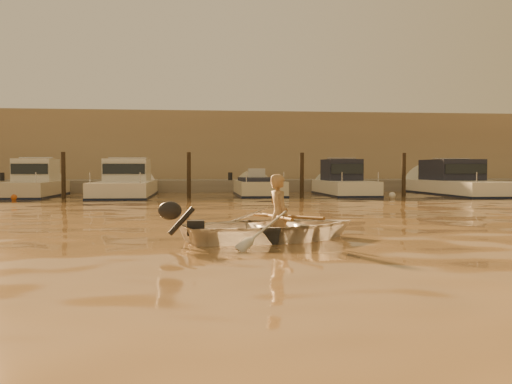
{
  "coord_description": "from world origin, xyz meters",
  "views": [
    {
      "loc": [
        0.03,
        -11.17,
        1.31
      ],
      "look_at": [
        1.47,
        2.09,
        0.75
      ],
      "focal_mm": 40.0,
      "sensor_mm": 36.0,
      "label": 1
    }
  ],
  "objects": [
    {
      "name": "fender_c",
      "position": [
        -2.94,
        13.06,
        0.1
      ],
      "size": [
        0.3,
        0.3,
        0.3
      ],
      "primitive_type": "sphere",
      "color": "silver",
      "rests_on": "ground_plane"
    },
    {
      "name": "quay",
      "position": [
        0.0,
        21.5,
        0.15
      ],
      "size": [
        52.0,
        4.0,
        1.0
      ],
      "primitive_type": "cube",
      "color": "gray",
      "rests_on": "ground_plane"
    },
    {
      "name": "ground_plane",
      "position": [
        0.0,
        0.0,
        0.0
      ],
      "size": [
        160.0,
        160.0,
        0.0
      ],
      "primitive_type": "plane",
      "color": "brown",
      "rests_on": "ground"
    },
    {
      "name": "fender_e",
      "position": [
        8.77,
        13.26,
        0.1
      ],
      "size": [
        0.3,
        0.3,
        0.3
      ],
      "primitive_type": "sphere",
      "color": "silver",
      "rests_on": "ground_plane"
    },
    {
      "name": "waterfront_building",
      "position": [
        0.0,
        27.0,
        2.4
      ],
      "size": [
        46.0,
        7.0,
        4.8
      ],
      "primitive_type": "cube",
      "color": "#9E8466",
      "rests_on": "quay"
    },
    {
      "name": "oar_port",
      "position": [
        1.71,
        -0.84,
        0.42
      ],
      "size": [
        1.05,
        1.88,
        0.13
      ],
      "primitive_type": "cylinder",
      "rotation": [
        1.54,
        0.0,
        0.49
      ],
      "color": "brown",
      "rests_on": "dinghy"
    },
    {
      "name": "piling_4",
      "position": [
        9.5,
        13.8,
        0.9
      ],
      "size": [
        0.18,
        0.18,
        2.2
      ],
      "primitive_type": "cylinder",
      "color": "#2D2319",
      "rests_on": "ground_plane"
    },
    {
      "name": "person",
      "position": [
        1.57,
        -0.88,
        0.45
      ],
      "size": [
        0.5,
        0.63,
        1.5
      ],
      "primitive_type": "imported",
      "rotation": [
        0.0,
        0.0,
        1.85
      ],
      "color": "#9B764D",
      "rests_on": "dinghy"
    },
    {
      "name": "dinghy",
      "position": [
        1.47,
        -0.91,
        0.23
      ],
      "size": [
        3.87,
        3.22,
        0.69
      ],
      "primitive_type": "imported",
      "rotation": [
        0.0,
        0.0,
        1.85
      ],
      "color": "silver",
      "rests_on": "ground_plane"
    },
    {
      "name": "piling_2",
      "position": [
        -0.2,
        13.8,
        0.9
      ],
      "size": [
        0.18,
        0.18,
        2.2
      ],
      "primitive_type": "cylinder",
      "color": "#2D2319",
      "rests_on": "ground_plane"
    },
    {
      "name": "oar_starboard",
      "position": [
        1.52,
        -0.89,
        0.42
      ],
      "size": [
        0.29,
        2.09,
        0.13
      ],
      "primitive_type": "cylinder",
      "rotation": [
        1.54,
        0.0,
        0.11
      ],
      "color": "brown",
      "rests_on": "dinghy"
    },
    {
      "name": "moored_boat_4",
      "position": [
        7.32,
        16.0,
        0.62
      ],
      "size": [
        2.06,
        6.41,
        1.75
      ],
      "primitive_type": null,
      "color": "white",
      "rests_on": "ground_plane"
    },
    {
      "name": "outboard_motor",
      "position": [
        0.03,
        -1.33,
        0.28
      ],
      "size": [
        0.98,
        0.64,
        0.7
      ],
      "primitive_type": null,
      "rotation": [
        0.0,
        0.0,
        0.28
      ],
      "color": "black",
      "rests_on": "dinghy"
    },
    {
      "name": "moored_boat_2",
      "position": [
        -3.16,
        16.0,
        0.62
      ],
      "size": [
        2.5,
        8.29,
        1.75
      ],
      "primitive_type": null,
      "color": "white",
      "rests_on": "ground_plane"
    },
    {
      "name": "moored_boat_1",
      "position": [
        -7.36,
        16.0,
        0.62
      ],
      "size": [
        2.13,
        6.37,
        1.75
      ],
      "primitive_type": null,
      "color": "beige",
      "rests_on": "ground_plane"
    },
    {
      "name": "fender_d",
      "position": [
        3.69,
        13.68,
        0.1
      ],
      "size": [
        0.3,
        0.3,
        0.3
      ],
      "primitive_type": "sphere",
      "color": "#E95A1B",
      "rests_on": "ground_plane"
    },
    {
      "name": "piling_1",
      "position": [
        -5.5,
        13.8,
        0.9
      ],
      "size": [
        0.18,
        0.18,
        2.2
      ],
      "primitive_type": "cylinder",
      "color": "#2D2319",
      "rests_on": "ground_plane"
    },
    {
      "name": "fender_b",
      "position": [
        -7.36,
        13.29,
        0.1
      ],
      "size": [
        0.3,
        0.3,
        0.3
      ],
      "primitive_type": "sphere",
      "color": "#CF5918",
      "rests_on": "ground_plane"
    },
    {
      "name": "moored_boat_5",
      "position": [
        13.16,
        16.0,
        0.62
      ],
      "size": [
        2.76,
        9.09,
        1.75
      ],
      "primitive_type": null,
      "color": "white",
      "rests_on": "ground_plane"
    },
    {
      "name": "moored_boat_3",
      "position": [
        3.12,
        16.0,
        0.22
      ],
      "size": [
        2.07,
        5.97,
        0.95
      ],
      "primitive_type": null,
      "color": "beige",
      "rests_on": "ground_plane"
    },
    {
      "name": "piling_3",
      "position": [
        4.8,
        13.8,
        0.9
      ],
      "size": [
        0.18,
        0.18,
        2.2
      ],
      "primitive_type": "cylinder",
      "color": "#2D2319",
      "rests_on": "ground_plane"
    }
  ]
}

